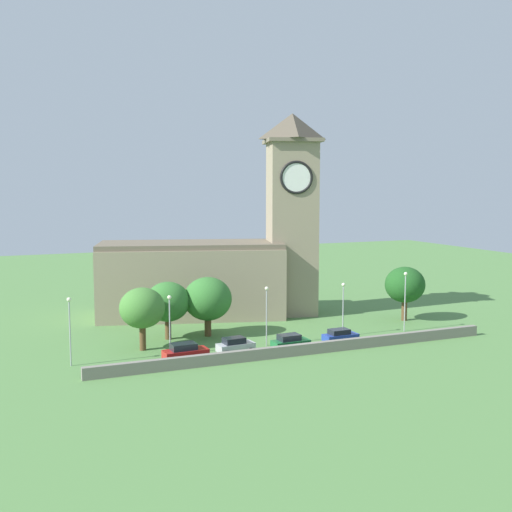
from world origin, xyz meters
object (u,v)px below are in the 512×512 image
at_px(car_silver, 235,345).
at_px(car_green, 290,342).
at_px(tree_churchyard, 208,299).
at_px(car_red, 185,352).
at_px(streetlamp_east_mid, 343,300).
at_px(streetlamp_central, 267,306).
at_px(tree_riverside_west, 405,285).
at_px(church, 222,259).
at_px(streetlamp_east_end, 405,292).
at_px(tree_by_tower, 168,302).
at_px(tree_riverside_east, 142,308).
at_px(car_blue, 340,336).
at_px(streetlamp_west_mid, 170,315).
at_px(streetlamp_west_end, 70,320).

bearing_deg(car_silver, car_green, -9.32).
relative_size(car_green, tree_churchyard, 0.59).
relative_size(car_red, streetlamp_east_mid, 0.72).
bearing_deg(streetlamp_central, tree_riverside_west, 13.12).
distance_m(church, streetlamp_east_end, 25.84).
bearing_deg(streetlamp_east_end, streetlamp_central, 179.69).
distance_m(tree_by_tower, tree_riverside_west, 32.47).
height_order(tree_by_tower, tree_riverside_east, tree_riverside_east).
bearing_deg(church, car_blue, -70.73).
relative_size(tree_churchyard, tree_riverside_east, 1.03).
height_order(car_blue, tree_riverside_west, tree_riverside_west).
bearing_deg(tree_by_tower, streetlamp_west_mid, -103.15).
relative_size(streetlamp_west_end, tree_by_tower, 1.02).
height_order(car_green, streetlamp_east_end, streetlamp_east_end).
xyz_separation_m(car_red, streetlamp_west_end, (-11.22, 2.79, 3.74)).
relative_size(church, tree_churchyard, 4.43).
xyz_separation_m(streetlamp_east_mid, tree_riverside_east, (-23.90, 2.97, 0.31)).
relative_size(streetlamp_central, tree_by_tower, 0.99).
distance_m(car_blue, streetlamp_east_mid, 4.90).
xyz_separation_m(streetlamp_east_mid, tree_churchyard, (-15.10, 6.51, 0.14)).
bearing_deg(church, streetlamp_central, -93.87).
relative_size(car_silver, tree_riverside_west, 0.57).
xyz_separation_m(streetlamp_central, tree_by_tower, (-9.59, 7.43, -0.09)).
bearing_deg(streetlamp_central, car_silver, -158.00).
xyz_separation_m(car_red, car_silver, (5.88, 0.70, -0.05)).
distance_m(church, car_green, 22.50).
distance_m(streetlamp_central, streetlamp_east_mid, 10.42).
bearing_deg(tree_riverside_west, car_silver, -165.36).
xyz_separation_m(car_red, tree_churchyard, (5.70, 9.64, 3.61)).
xyz_separation_m(car_blue, streetlamp_east_mid, (1.95, 2.69, 3.60)).
xyz_separation_m(church, car_silver, (-5.78, -20.34, -7.09)).
distance_m(tree_churchyard, tree_riverside_west, 27.58).
relative_size(car_red, tree_riverside_west, 0.65).
height_order(tree_churchyard, tree_riverside_east, tree_churchyard).
relative_size(car_red, streetlamp_east_end, 0.63).
height_order(car_red, car_blue, car_red).
xyz_separation_m(streetlamp_west_end, streetlamp_east_end, (40.53, -0.36, 0.28)).
distance_m(tree_churchyard, tree_by_tower, 4.90).
xyz_separation_m(car_blue, streetlamp_west_mid, (-19.73, 2.32, 3.60)).
height_order(streetlamp_central, tree_churchyard, tree_churchyard).
relative_size(car_blue, tree_by_tower, 0.60).
bearing_deg(car_silver, streetlamp_west_end, 173.05).
height_order(streetlamp_west_end, streetlamp_central, streetlamp_west_end).
relative_size(streetlamp_west_mid, streetlamp_east_end, 0.87).
distance_m(car_silver, car_blue, 12.98).
height_order(car_green, car_blue, car_green).
bearing_deg(streetlamp_east_mid, streetlamp_west_mid, -179.01).
bearing_deg(tree_riverside_east, streetlamp_west_mid, -56.27).
distance_m(streetlamp_central, streetlamp_east_end, 18.92).
relative_size(car_silver, car_green, 0.99).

